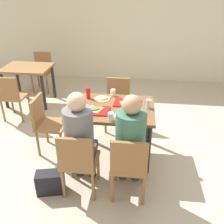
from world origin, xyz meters
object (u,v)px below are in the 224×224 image
Objects in this scene: pizza_slice_c at (103,98)px; condiment_bottle at (88,93)px; paper_plate_center at (102,99)px; plastic_cup_b at (111,117)px; tray_red_far at (127,103)px; foil_bundle at (76,102)px; plastic_cup_c at (80,100)px; background_table at (28,73)px; paper_plate_near_edge at (123,116)px; tray_red_near at (95,111)px; chair_near_left at (78,160)px; chair_far_side at (118,100)px; chair_left_end at (46,121)px; person_in_red at (80,134)px; background_chair_near at (11,95)px; plastic_cup_a at (113,93)px; pizza_slice_b at (127,102)px; handbag at (50,182)px; person_in_brown_jacket at (130,138)px; pizza_slice_a at (94,108)px; background_chair_far at (42,69)px; soda_can at (148,104)px; chair_near_right at (129,164)px; main_table at (112,114)px.

condiment_bottle is at bearing 177.64° from pizza_slice_c.
plastic_cup_b reaches higher than paper_plate_center.
foil_bundle is (-0.67, -0.15, 0.04)m from tray_red_far.
background_table is at bearing 133.70° from plastic_cup_c.
paper_plate_near_edge is 0.67m from foil_bundle.
chair_near_left is at bearing -97.24° from tray_red_near.
chair_left_end is (-0.94, -0.80, 0.00)m from chair_far_side.
person_in_red is 2.15m from background_chair_near.
chair_left_end is at bearing 168.94° from tray_red_near.
person_in_red reaches higher than chair_left_end.
plastic_cup_a is 0.36m from condiment_bottle.
condiment_bottle is at bearing 139.02° from paper_plate_near_edge.
plastic_cup_c is at bearing 140.19° from tray_red_near.
pizza_slice_b is 0.33m from plastic_cup_a.
handbag is (-0.79, -0.59, -0.62)m from paper_plate_near_edge.
chair_far_side is at bearing 57.77° from condiment_bottle.
chair_near_left is at bearing -127.81° from paper_plate_near_edge.
condiment_bottle is at bearing 125.65° from person_in_brown_jacket.
foil_bundle is (-0.32, -0.24, 0.03)m from pizza_slice_c.
tray_red_far is 2.16m from background_chair_near.
pizza_slice_a is at bearing -111.63° from plastic_cup_a.
tray_red_near is (0.08, 0.51, 0.03)m from person_in_red.
background_chair_far is (-2.12, 2.92, -0.25)m from person_in_brown_jacket.
plastic_cup_a is at bearing -46.43° from background_chair_far.
pizza_slice_a is 1.03m from handbag.
background_chair_near reaches higher than tray_red_near.
plastic_cup_a is (-0.03, -0.45, 0.32)m from chair_far_side.
plastic_cup_c is at bearing -151.96° from pizza_slice_c.
background_table is (-0.90, 1.53, 0.14)m from chair_left_end.
handbag is (-0.41, -0.70, -0.64)m from pizza_slice_a.
chair_far_side reaches higher than tray_red_near.
condiment_bottle is (-0.36, -0.57, 0.35)m from chair_far_side.
person_in_brown_jacket is 12.43× the size of plastic_cup_b.
background_table is (-2.04, 1.40, -0.14)m from tray_red_far.
pizza_slice_c is 0.27× the size of background_table.
soda_can reaches higher than plastic_cup_c.
paper_plate_near_edge reaches higher than handbag.
chair_near_right is 0.28m from person_in_brown_jacket.
background_table is (-1.84, 0.73, 0.14)m from chair_far_side.
background_chair_far is (0.00, 1.47, 0.00)m from background_chair_near.
pizza_slice_a is 2.53× the size of foil_bundle.
pizza_slice_c is at bearing 112.61° from chair_near_right.
paper_plate_center is 0.38m from pizza_slice_b.
person_in_red is 7.77× the size of condiment_bottle.
foil_bundle is (-0.03, -0.08, 0.00)m from plastic_cup_c.
chair_near_left is 3.44m from background_chair_far.
foil_bundle reaches higher than main_table.
paper_plate_near_edge is at bearing -80.82° from chair_far_side.
person_in_red is at bearing -44.94° from chair_left_end.
paper_plate_near_edge is (-0.03, -0.35, -0.00)m from tray_red_far.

